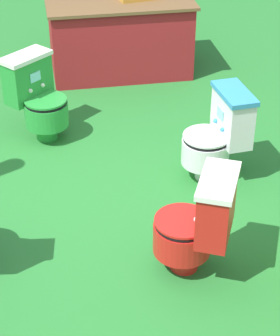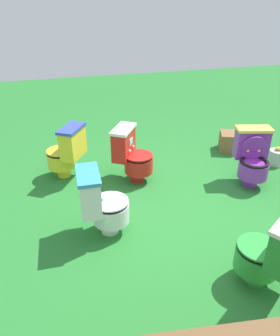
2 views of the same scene
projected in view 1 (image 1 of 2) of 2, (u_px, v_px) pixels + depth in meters
The scene contains 5 objects.
ground at pixel (98, 207), 4.67m from camera, with size 14.00×14.00×0.00m, color #26752D.
toilet_white at pixel (217, 135), 4.82m from camera, with size 0.51×0.44×0.73m.
toilet_green at pixel (38, 97), 5.35m from camera, with size 0.61×0.63×0.73m.
toilet_red at pixel (197, 224), 3.90m from camera, with size 0.63×0.60×0.73m.
vendor_table at pixel (120, 34), 6.50m from camera, with size 1.56×1.04×0.85m.
Camera 1 is at (-0.83, -3.68, 2.79)m, focal length 67.71 mm.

